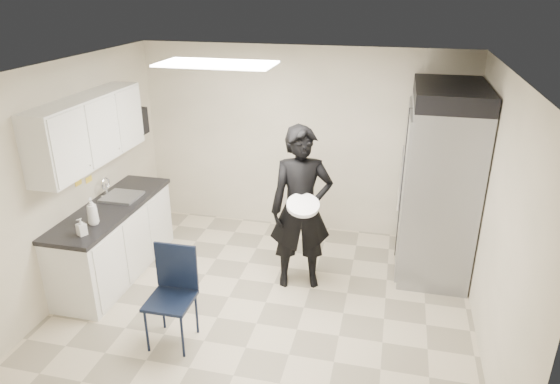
% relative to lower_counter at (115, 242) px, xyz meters
% --- Properties ---
extents(floor, '(4.50, 4.50, 0.00)m').
position_rel_lower_counter_xyz_m(floor, '(1.95, -0.20, -0.43)').
color(floor, '#C3B599').
rests_on(floor, ground).
extents(ceiling, '(4.50, 4.50, 0.00)m').
position_rel_lower_counter_xyz_m(ceiling, '(1.95, -0.20, 2.17)').
color(ceiling, silver).
rests_on(ceiling, back_wall).
extents(back_wall, '(4.50, 0.00, 4.50)m').
position_rel_lower_counter_xyz_m(back_wall, '(1.95, 1.80, 0.87)').
color(back_wall, beige).
rests_on(back_wall, floor).
extents(left_wall, '(0.00, 4.00, 4.00)m').
position_rel_lower_counter_xyz_m(left_wall, '(-0.30, -0.20, 0.87)').
color(left_wall, beige).
rests_on(left_wall, floor).
extents(right_wall, '(0.00, 4.00, 4.00)m').
position_rel_lower_counter_xyz_m(right_wall, '(4.20, -0.20, 0.87)').
color(right_wall, beige).
rests_on(right_wall, floor).
extents(ceiling_panel, '(1.20, 0.60, 0.02)m').
position_rel_lower_counter_xyz_m(ceiling_panel, '(1.35, 0.20, 2.14)').
color(ceiling_panel, white).
rests_on(ceiling_panel, ceiling).
extents(lower_counter, '(0.60, 1.90, 0.86)m').
position_rel_lower_counter_xyz_m(lower_counter, '(0.00, 0.00, 0.00)').
color(lower_counter, silver).
rests_on(lower_counter, floor).
extents(countertop, '(0.64, 1.95, 0.05)m').
position_rel_lower_counter_xyz_m(countertop, '(0.00, 0.00, 0.46)').
color(countertop, black).
rests_on(countertop, lower_counter).
extents(sink, '(0.42, 0.40, 0.14)m').
position_rel_lower_counter_xyz_m(sink, '(0.02, 0.25, 0.44)').
color(sink, gray).
rests_on(sink, countertop).
extents(faucet, '(0.02, 0.02, 0.24)m').
position_rel_lower_counter_xyz_m(faucet, '(-0.18, 0.25, 0.59)').
color(faucet, silver).
rests_on(faucet, countertop).
extents(upper_cabinets, '(0.35, 1.80, 0.75)m').
position_rel_lower_counter_xyz_m(upper_cabinets, '(-0.13, 0.00, 1.40)').
color(upper_cabinets, silver).
rests_on(upper_cabinets, left_wall).
extents(towel_dispenser, '(0.22, 0.30, 0.35)m').
position_rel_lower_counter_xyz_m(towel_dispenser, '(-0.19, 1.15, 1.19)').
color(towel_dispenser, black).
rests_on(towel_dispenser, left_wall).
extents(notice_sticker_left, '(0.00, 0.12, 0.07)m').
position_rel_lower_counter_xyz_m(notice_sticker_left, '(-0.29, -0.10, 0.79)').
color(notice_sticker_left, yellow).
rests_on(notice_sticker_left, left_wall).
extents(notice_sticker_right, '(0.00, 0.12, 0.07)m').
position_rel_lower_counter_xyz_m(notice_sticker_right, '(-0.29, 0.10, 0.75)').
color(notice_sticker_right, yellow).
rests_on(notice_sticker_right, left_wall).
extents(commercial_fridge, '(0.80, 1.35, 2.10)m').
position_rel_lower_counter_xyz_m(commercial_fridge, '(3.78, 1.07, 0.62)').
color(commercial_fridge, gray).
rests_on(commercial_fridge, floor).
extents(fridge_compressor, '(0.80, 1.35, 0.20)m').
position_rel_lower_counter_xyz_m(fridge_compressor, '(3.78, 1.07, 1.77)').
color(fridge_compressor, black).
rests_on(fridge_compressor, commercial_fridge).
extents(folding_chair, '(0.44, 0.44, 0.98)m').
position_rel_lower_counter_xyz_m(folding_chair, '(1.22, -1.05, 0.06)').
color(folding_chair, black).
rests_on(folding_chair, floor).
extents(man_tuxedo, '(0.81, 0.64, 1.94)m').
position_rel_lower_counter_xyz_m(man_tuxedo, '(2.24, 0.30, 0.54)').
color(man_tuxedo, black).
rests_on(man_tuxedo, floor).
extents(bucket_lid, '(0.44, 0.44, 0.04)m').
position_rel_lower_counter_xyz_m(bucket_lid, '(2.31, 0.06, 0.70)').
color(bucket_lid, silver).
rests_on(bucket_lid, man_tuxedo).
extents(soap_bottle_a, '(0.16, 0.16, 0.31)m').
position_rel_lower_counter_xyz_m(soap_bottle_a, '(0.09, -0.47, 0.64)').
color(soap_bottle_a, white).
rests_on(soap_bottle_a, countertop).
extents(soap_bottle_b, '(0.12, 0.12, 0.19)m').
position_rel_lower_counter_xyz_m(soap_bottle_b, '(0.12, -0.73, 0.58)').
color(soap_bottle_b, '#ABAAB6').
rests_on(soap_bottle_b, countertop).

